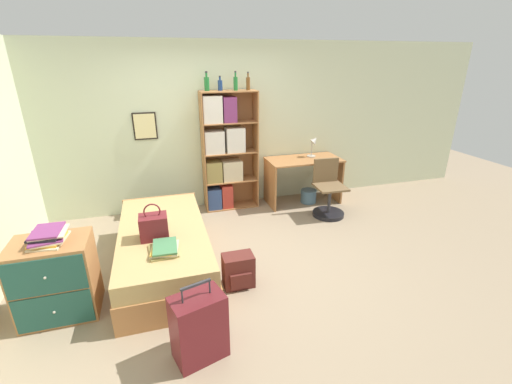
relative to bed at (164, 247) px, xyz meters
name	(u,v)px	position (x,y,z in m)	size (l,w,h in m)	color
ground_plane	(228,257)	(0.76, -0.02, -0.25)	(14.00, 14.00, 0.00)	gray
wall_back	(202,128)	(0.76, 1.73, 1.05)	(10.00, 0.09, 2.60)	beige
bed	(164,247)	(0.00, 0.00, 0.00)	(0.99, 2.07, 0.51)	#A36B3D
handbag	(154,226)	(-0.08, -0.22, 0.39)	(0.29, 0.22, 0.40)	maroon
book_stack_on_bed	(164,249)	(0.00, -0.54, 0.29)	(0.32, 0.36, 0.07)	#99894C
suitcase	(199,327)	(0.22, -1.45, 0.04)	(0.47, 0.37, 0.72)	#5B191E
dresser	(57,279)	(-1.00, -0.55, 0.14)	(0.68, 0.52, 0.78)	#A36B3D
magazine_pile_on_dresser	(48,236)	(-0.99, -0.53, 0.58)	(0.33, 0.39, 0.11)	beige
bookcase	(224,152)	(1.05, 1.51, 0.70)	(0.86, 0.33, 1.88)	#A36B3D
bottle_green	(207,83)	(0.84, 1.56, 1.73)	(0.07, 0.07, 0.27)	#1E6B2D
bottle_brown	(220,85)	(1.03, 1.53, 1.71)	(0.07, 0.07, 0.21)	navy
bottle_clear	(236,83)	(1.26, 1.49, 1.73)	(0.06, 0.06, 0.28)	#1E6B2D
bottle_blue	(248,83)	(1.45, 1.49, 1.73)	(0.06, 0.06, 0.26)	brown
desk	(303,172)	(2.37, 1.37, 0.28)	(1.23, 0.63, 0.77)	#A36B3D
desk_lamp	(314,143)	(2.58, 1.46, 0.75)	(0.20, 0.15, 0.36)	#ADA89E
desk_chair	(328,198)	(2.54, 0.76, 0.03)	(0.49, 0.49, 0.88)	black
backpack	(238,271)	(0.75, -0.62, -0.07)	(0.33, 0.25, 0.37)	#56231E
waste_bin	(308,196)	(2.46, 1.31, -0.14)	(0.27, 0.27, 0.22)	slate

